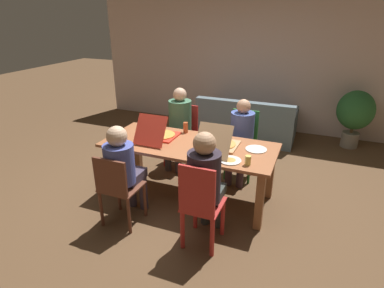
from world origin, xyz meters
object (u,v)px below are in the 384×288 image
(pizza_box_1, at_px, (160,134))
(potted_plant, at_px, (355,113))
(pizza_box_0, at_px, (220,144))
(chair_2, at_px, (183,133))
(person_2, at_px, (179,122))
(plate_0, at_px, (230,160))
(drinking_glass_0, at_px, (248,160))
(chair_0, at_px, (201,205))
(person_1, at_px, (123,165))
(couch, at_px, (247,123))
(chair_3, at_px, (243,140))
(person_3, at_px, (241,134))
(person_0, at_px, (206,178))
(dining_table, at_px, (189,151))
(drinking_glass_1, at_px, (186,128))
(chair_1, at_px, (117,187))
(plate_1, at_px, (256,149))

(pizza_box_1, xyz_separation_m, potted_plant, (2.48, 2.57, -0.16))
(pizza_box_0, relative_size, potted_plant, 0.61)
(chair_2, distance_m, person_2, 0.27)
(potted_plant, bearing_deg, person_2, -144.22)
(plate_0, relative_size, drinking_glass_0, 2.31)
(chair_0, bearing_deg, person_1, 172.47)
(pizza_box_1, relative_size, couch, 0.34)
(chair_3, xyz_separation_m, plate_0, (0.12, -1.14, 0.21))
(chair_0, distance_m, person_3, 1.60)
(person_2, distance_m, person_3, 0.98)
(chair_3, relative_size, person_3, 0.83)
(person_2, relative_size, pizza_box_1, 2.05)
(chair_2, bearing_deg, couch, 63.94)
(person_0, relative_size, pizza_box_1, 2.07)
(plate_0, bearing_deg, dining_table, 155.57)
(chair_2, bearing_deg, drinking_glass_1, -62.22)
(person_2, distance_m, couch, 1.78)
(chair_1, bearing_deg, dining_table, 61.24)
(chair_1, bearing_deg, couch, 77.70)
(chair_0, distance_m, pizza_box_0, 0.95)
(drinking_glass_0, bearing_deg, chair_1, -155.74)
(chair_0, height_order, person_3, person_3)
(potted_plant, bearing_deg, plate_1, -116.63)
(chair_0, bearing_deg, chair_3, 90.00)
(person_0, bearing_deg, drinking_glass_0, 53.40)
(person_2, height_order, pizza_box_0, person_2)
(chair_0, distance_m, chair_1, 0.97)
(plate_1, bearing_deg, dining_table, -170.61)
(chair_3, relative_size, pizza_box_0, 1.54)
(dining_table, height_order, potted_plant, potted_plant)
(pizza_box_1, distance_m, drinking_glass_1, 0.39)
(dining_table, distance_m, chair_2, 1.04)
(chair_2, height_order, person_2, person_2)
(dining_table, relative_size, person_1, 1.84)
(drinking_glass_0, bearing_deg, person_3, 107.73)
(chair_1, bearing_deg, plate_1, 38.10)
(potted_plant, bearing_deg, pizza_box_0, -122.79)
(dining_table, relative_size, pizza_box_1, 3.59)
(dining_table, height_order, pizza_box_1, pizza_box_1)
(person_1, relative_size, couch, 0.66)
(chair_0, relative_size, drinking_glass_0, 9.03)
(person_2, height_order, potted_plant, person_2)
(chair_2, height_order, plate_1, chair_2)
(person_0, distance_m, chair_2, 1.92)
(chair_0, bearing_deg, chair_1, -179.27)
(dining_table, xyz_separation_m, drinking_glass_1, (-0.19, 0.35, 0.18))
(chair_2, distance_m, plate_0, 1.63)
(chair_1, bearing_deg, chair_3, 60.95)
(pizza_box_1, height_order, plate_0, pizza_box_1)
(chair_0, height_order, person_0, person_0)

